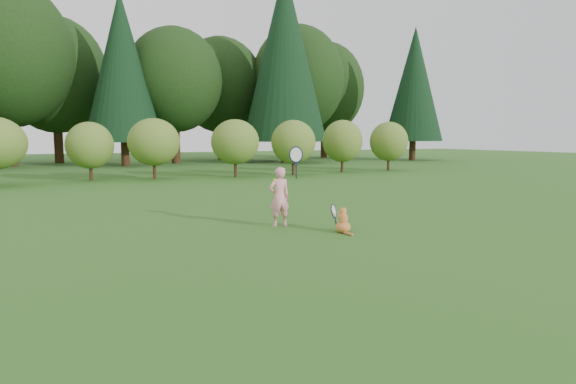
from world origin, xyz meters
name	(u,v)px	position (x,y,z in m)	size (l,w,h in m)	color
ground	(297,234)	(0.00, 0.00, 0.00)	(100.00, 100.00, 0.00)	#275016
shrub_row	(162,147)	(0.00, 13.00, 1.40)	(28.00, 3.00, 2.80)	#587925
woodland_backdrop	(127,42)	(0.00, 23.00, 7.50)	(48.00, 10.00, 15.00)	black
child	(280,195)	(0.02, 0.81, 0.64)	(0.67, 0.36, 1.82)	pink
cat	(343,219)	(0.85, -0.27, 0.25)	(0.49, 0.73, 0.67)	#BA6F23
tennis_ball	(275,180)	(-0.26, 0.43, 0.99)	(0.06, 0.06, 0.06)	yellow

